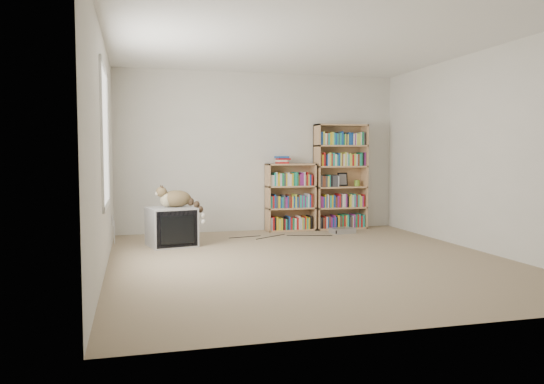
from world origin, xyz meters
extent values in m
cube|color=#9C8369|center=(0.00, 0.00, 0.00)|extent=(4.50, 5.00, 0.01)
cube|color=silver|center=(0.00, 2.50, 1.25)|extent=(4.50, 0.02, 2.50)
cube|color=silver|center=(0.00, -2.50, 1.25)|extent=(4.50, 0.02, 2.50)
cube|color=silver|center=(-2.25, 0.00, 1.25)|extent=(0.02, 5.00, 2.50)
cube|color=silver|center=(2.25, 0.00, 1.25)|extent=(0.02, 5.00, 2.50)
cube|color=white|center=(0.00, 0.00, 2.50)|extent=(4.50, 5.00, 0.02)
cube|color=white|center=(-2.24, 0.20, 1.40)|extent=(0.02, 1.22, 1.52)
cube|color=#A8A8AA|center=(-1.48, 1.36, 0.26)|extent=(0.69, 0.65, 0.51)
cube|color=black|center=(-1.42, 1.11, 0.26)|extent=(0.54, 0.15, 0.47)
cube|color=black|center=(-1.42, 1.09, 0.25)|extent=(0.43, 0.11, 0.36)
cube|color=black|center=(-1.50, 1.47, 0.25)|extent=(0.41, 0.36, 0.31)
ellipsoid|color=#372616|center=(-1.41, 1.42, 0.62)|extent=(0.45, 0.34, 0.22)
ellipsoid|color=#372616|center=(-1.31, 1.44, 0.61)|extent=(0.22, 0.23, 0.17)
ellipsoid|color=#C0B18A|center=(-1.54, 1.38, 0.61)|extent=(0.19, 0.19, 0.19)
ellipsoid|color=#372616|center=(-1.60, 1.38, 0.72)|extent=(0.17, 0.16, 0.14)
sphere|color=beige|center=(-1.66, 1.37, 0.70)|extent=(0.07, 0.07, 0.06)
cone|color=black|center=(-1.59, 1.35, 0.78)|extent=(0.06, 0.07, 0.07)
cone|color=black|center=(-1.61, 1.42, 0.78)|extent=(0.06, 0.07, 0.07)
cube|color=tan|center=(0.90, 2.34, 0.85)|extent=(0.02, 0.30, 1.70)
cube|color=tan|center=(1.72, 2.34, 0.85)|extent=(0.02, 0.30, 1.70)
cube|color=tan|center=(1.31, 2.48, 0.85)|extent=(0.85, 0.03, 1.70)
cube|color=tan|center=(1.31, 2.34, 1.69)|extent=(0.85, 0.30, 0.02)
cube|color=tan|center=(1.31, 2.34, 0.01)|extent=(0.85, 0.30, 0.03)
cube|color=tan|center=(1.31, 2.34, 0.35)|extent=(0.85, 0.30, 0.03)
cube|color=tan|center=(1.31, 2.34, 0.68)|extent=(0.85, 0.30, 0.02)
cube|color=tan|center=(1.31, 2.34, 1.02)|extent=(0.85, 0.30, 0.02)
cube|color=tan|center=(1.31, 2.34, 1.35)|extent=(0.85, 0.30, 0.02)
cube|color=#B11718|center=(1.31, 2.34, 0.12)|extent=(0.77, 0.24, 0.19)
cube|color=#164493|center=(1.31, 2.34, 0.45)|extent=(0.77, 0.24, 0.19)
cube|color=#157847|center=(1.31, 2.34, 0.79)|extent=(0.77, 0.24, 0.19)
cube|color=beige|center=(1.31, 2.34, 1.12)|extent=(0.77, 0.24, 0.19)
cube|color=black|center=(1.31, 2.34, 1.46)|extent=(0.77, 0.24, 0.19)
cube|color=tan|center=(0.08, 2.34, 0.53)|extent=(0.02, 0.30, 1.07)
cube|color=tan|center=(0.83, 2.34, 0.53)|extent=(0.02, 0.30, 1.07)
cube|color=tan|center=(0.46, 2.48, 0.53)|extent=(0.78, 0.03, 1.07)
cube|color=tan|center=(0.46, 2.34, 1.06)|extent=(0.78, 0.30, 0.02)
cube|color=tan|center=(0.46, 2.34, 0.01)|extent=(0.78, 0.30, 0.03)
cube|color=tan|center=(0.46, 2.34, 0.36)|extent=(0.78, 0.30, 0.03)
cube|color=tan|center=(0.46, 2.34, 0.71)|extent=(0.78, 0.30, 0.02)
cube|color=#B11718|center=(0.46, 2.34, 0.12)|extent=(0.70, 0.24, 0.19)
cube|color=#164493|center=(0.46, 2.34, 0.47)|extent=(0.70, 0.24, 0.19)
cube|color=#157847|center=(0.46, 2.34, 0.82)|extent=(0.70, 0.24, 0.19)
cube|color=#B11718|center=(0.32, 2.34, 1.13)|extent=(0.21, 0.27, 0.12)
cylinder|color=olive|center=(1.60, 2.34, 0.74)|extent=(0.09, 0.09, 0.10)
cube|color=black|center=(1.38, 2.44, 0.80)|extent=(0.16, 0.05, 0.22)
cube|color=#A6A6AB|center=(1.16, 1.87, 0.04)|extent=(0.39, 0.31, 0.08)
cube|color=silver|center=(-2.24, 1.71, 0.32)|extent=(0.01, 0.08, 0.13)
camera|label=1|loc=(-1.94, -5.72, 1.21)|focal=35.00mm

